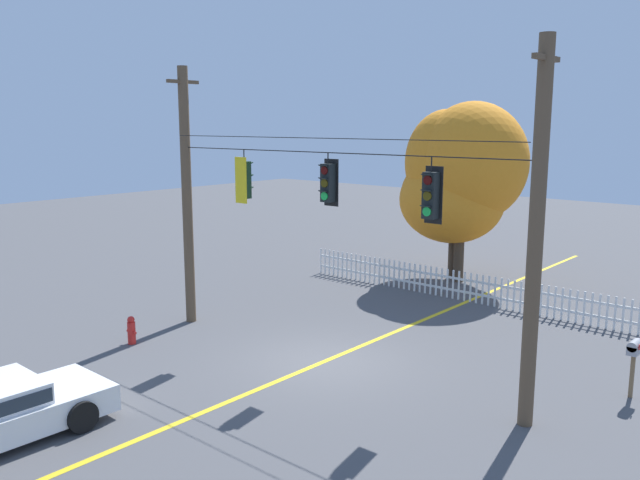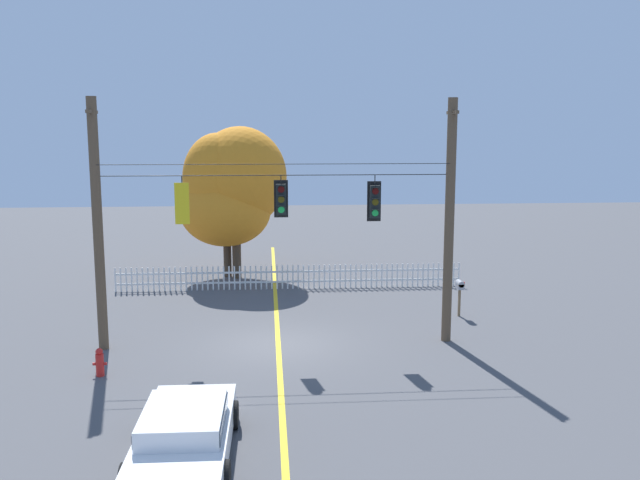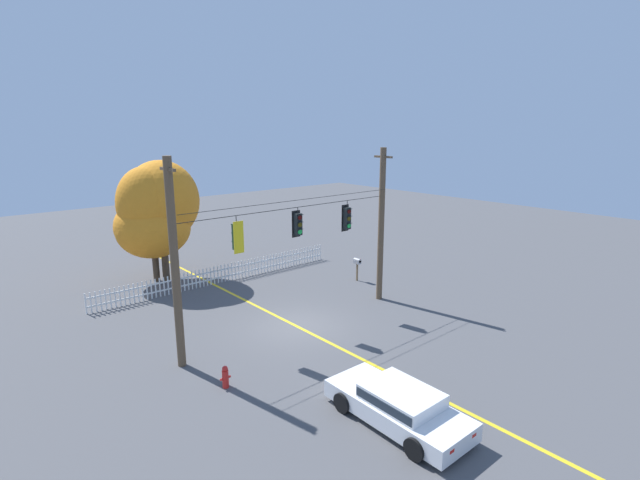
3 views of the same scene
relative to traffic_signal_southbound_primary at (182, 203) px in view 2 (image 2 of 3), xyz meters
name	(u,v)px [view 2 (image 2 of 3)]	position (x,y,z in m)	size (l,w,h in m)	color
ground	(278,344)	(2.84, 0.01, -4.51)	(80.00, 80.00, 0.00)	#4C4C4F
lane_centerline_stripe	(278,344)	(2.84, 0.01, -4.51)	(0.16, 36.00, 0.01)	gold
signal_support_span	(277,222)	(2.84, 0.01, -0.62)	(11.07, 1.10, 7.67)	brown
traffic_signal_southbound_primary	(182,203)	(0.00, 0.00, 0.00)	(0.43, 0.38, 1.45)	black
traffic_signal_northbound_primary	(281,199)	(2.98, 0.02, 0.09)	(0.43, 0.38, 1.31)	black
traffic_signal_northbound_secondary	(375,202)	(5.86, 0.02, -0.01)	(0.43, 0.38, 1.45)	black
white_picket_fence	(290,277)	(3.49, 7.63, -4.00)	(14.65, 0.06, 1.02)	white
autumn_maple_near_fence	(225,191)	(0.66, 10.23, -0.57)	(4.04, 3.66, 6.57)	#473828
autumn_maple_mid	(233,192)	(1.02, 10.28, -0.58)	(4.84, 4.09, 6.85)	#473828
parked_car	(185,432)	(0.81, -7.49, -3.91)	(2.05, 4.56, 1.15)	white
fire_hydrant	(100,362)	(-2.09, -2.40, -4.12)	(0.38, 0.22, 0.79)	red
roadside_mailbox	(460,287)	(9.45, 2.82, -3.43)	(0.25, 0.44, 1.33)	brown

